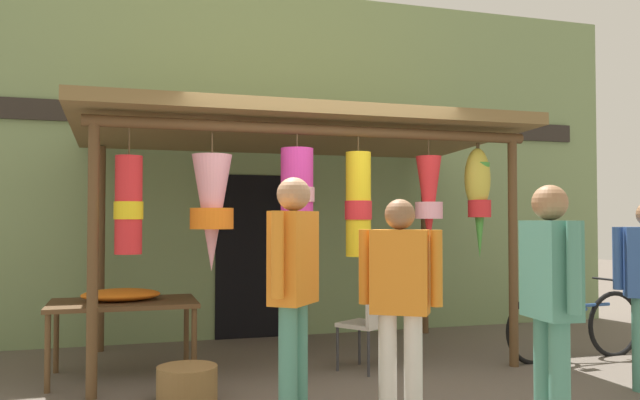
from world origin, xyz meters
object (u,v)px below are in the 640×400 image
customer_foreground (551,293)px  wicker_basket_by_table (187,384)px  shopper_by_bananas (400,292)px  folding_chair (370,319)px  passerby_at_right (294,279)px  display_table (123,308)px  flower_heap_on_table (123,295)px  parked_bicycle (576,326)px

customer_foreground → wicker_basket_by_table: bearing=140.0°
shopper_by_bananas → folding_chair: bearing=75.9°
shopper_by_bananas → passerby_at_right: passerby_at_right is taller
passerby_at_right → shopper_by_bananas: bearing=-13.3°
display_table → wicker_basket_by_table: size_ratio=2.74×
flower_heap_on_table → parked_bicycle: 4.57m
parked_bicycle → passerby_at_right: 3.68m
folding_chair → shopper_by_bananas: bearing=-104.1°
display_table → customer_foreground: 3.79m
wicker_basket_by_table → customer_foreground: bearing=-40.0°
customer_foreground → shopper_by_bananas: (-0.72, 0.71, -0.05)m
customer_foreground → passerby_at_right: size_ratio=0.96×
wicker_basket_by_table → shopper_by_bananas: shopper_by_bananas is taller
passerby_at_right → folding_chair: bearing=51.4°
flower_heap_on_table → customer_foreground: customer_foreground is taller
display_table → customer_foreground: customer_foreground is taller
folding_chair → wicker_basket_by_table: folding_chair is taller
shopper_by_bananas → wicker_basket_by_table: bearing=142.8°
flower_heap_on_table → shopper_by_bananas: (1.87, -2.07, 0.18)m
flower_heap_on_table → passerby_at_right: 2.23m
flower_heap_on_table → passerby_at_right: size_ratio=0.41×
folding_chair → display_table: bearing=168.6°
parked_bicycle → customer_foreground: 2.98m
wicker_basket_by_table → parked_bicycle: (4.02, 0.42, 0.20)m
display_table → flower_heap_on_table: (-0.01, 0.03, 0.12)m
folding_chair → shopper_by_bananas: shopper_by_bananas is taller
shopper_by_bananas → parked_bicycle: bearing=29.1°
parked_bicycle → customer_foreground: (-1.92, -2.18, 0.64)m
customer_foreground → shopper_by_bananas: size_ratio=1.05×
wicker_basket_by_table → customer_foreground: customer_foreground is taller
display_table → parked_bicycle: bearing=-7.2°
parked_bicycle → shopper_by_bananas: size_ratio=1.10×
flower_heap_on_table → wicker_basket_by_table: 1.30m
folding_chair → wicker_basket_by_table: size_ratio=1.75×
flower_heap_on_table → folding_chair: (2.27, -0.49, -0.25)m
display_table → wicker_basket_by_table: (0.49, -1.00, -0.49)m
passerby_at_right → flower_heap_on_table: bearing=120.9°
display_table → wicker_basket_by_table: display_table is taller
customer_foreground → shopper_by_bananas: customer_foreground is taller
customer_foreground → passerby_at_right: 1.70m
folding_chair → passerby_at_right: size_ratio=0.48×
display_table → flower_heap_on_table: flower_heap_on_table is taller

